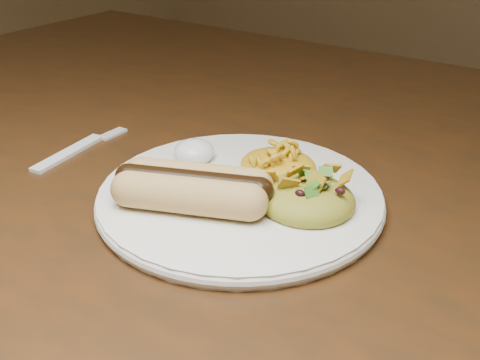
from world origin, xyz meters
The scene contains 7 objects.
table centered at (0.00, 0.00, 0.66)m, with size 1.60×0.90×0.75m.
plate centered at (-0.05, -0.11, 0.76)m, with size 0.26×0.26×0.01m, color silver.
hotdog centered at (-0.06, -0.16, 0.78)m, with size 0.12×0.10×0.03m.
mac_and_cheese centered at (-0.04, -0.06, 0.78)m, with size 0.08×0.07×0.03m, color gold.
sour_cream centered at (-0.12, -0.09, 0.78)m, with size 0.04×0.04×0.02m, color silver.
taco_salad centered at (0.02, -0.10, 0.78)m, with size 0.09×0.08×0.04m.
fork centered at (-0.26, -0.13, 0.75)m, with size 0.02×0.12×0.00m, color silver.
Camera 1 is at (0.21, -0.48, 1.01)m, focal length 42.00 mm.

